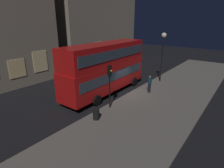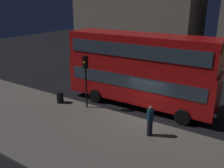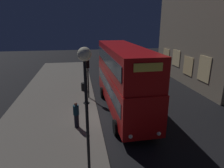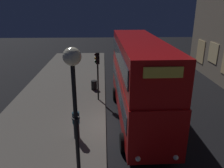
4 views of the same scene
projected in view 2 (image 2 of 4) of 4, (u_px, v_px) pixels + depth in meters
ground_plane at (143, 117)px, 16.18m from camera, size 80.00×80.00×0.00m
sidewalk_slab at (110, 145)px, 12.94m from camera, size 44.00×7.27×0.12m
double_decker_bus at (140, 67)px, 17.22m from camera, size 11.06×3.04×5.24m
traffic_light_near_kerb at (86, 71)px, 16.52m from camera, size 0.36×0.38×3.77m
pedestrian at (150, 121)px, 13.50m from camera, size 0.39×0.39×1.82m
litter_bin at (60, 97)px, 18.09m from camera, size 0.51×0.51×0.83m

